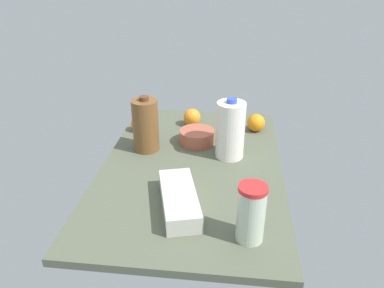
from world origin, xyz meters
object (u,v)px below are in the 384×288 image
mixing_bowl (198,137)px  tumbler_cup (251,213)px  milk_jug (230,130)px  chocolate_milk_jug (146,125)px  orange_near_front (138,124)px  orange_by_jug (192,117)px  orange_beside_bowl (256,123)px  egg_carton (179,199)px

mixing_bowl → tumbler_cup: bearing=-160.6°
mixing_bowl → milk_jug: (-10.97, -15.04, 9.46)cm
chocolate_milk_jug → milk_jug: 37.87cm
chocolate_milk_jug → tumbler_cup: size_ratio=1.31×
tumbler_cup → milk_jug: size_ratio=0.73×
mixing_bowl → orange_near_front: size_ratio=2.23×
milk_jug → orange_by_jug: size_ratio=3.04×
chocolate_milk_jug → orange_by_jug: 34.76cm
chocolate_milk_jug → tumbler_cup: 71.75cm
mixing_bowl → milk_jug: 20.88cm
orange_beside_bowl → chocolate_milk_jug: bearing=117.0°
milk_jug → orange_by_jug: milk_jug is taller
orange_near_front → orange_by_jug: size_ratio=0.83×
tumbler_cup → milk_jug: milk_jug is taller
egg_carton → chocolate_milk_jug: chocolate_milk_jug is taller
milk_jug → egg_carton: bearing=157.3°
tumbler_cup → egg_carton: bearing=60.9°
egg_carton → orange_beside_bowl: 73.71cm
tumbler_cup → orange_near_front: tumbler_cup is taller
egg_carton → chocolate_milk_jug: size_ratio=1.21×
orange_beside_bowl → milk_jug: bearing=155.6°
orange_beside_bowl → orange_by_jug: (3.29, 32.80, -0.00)cm
orange_by_jug → orange_near_front: bearing=110.9°
tumbler_cup → mixing_bowl: bearing=19.4°
egg_carton → orange_near_front: 67.82cm
egg_carton → milk_jug: milk_jug is taller
orange_beside_bowl → orange_by_jug: 32.96cm
mixing_bowl → chocolate_milk_jug: bearing=111.2°
tumbler_cup → orange_by_jug: size_ratio=2.21×
mixing_bowl → tumbler_cup: size_ratio=0.84×
orange_by_jug → milk_jug: bearing=-147.0°
egg_carton → milk_jug: 44.17cm
egg_carton → tumbler_cup: 28.58cm
orange_near_front → egg_carton: bearing=-153.9°
tumbler_cup → orange_near_front: size_ratio=2.65×
mixing_bowl → milk_jug: milk_jug is taller
orange_near_front → orange_by_jug: 28.13cm
tumbler_cup → orange_beside_bowl: tumbler_cup is taller
milk_jug → orange_beside_bowl: 31.65cm
egg_carton → orange_near_front: orange_near_front is taller
tumbler_cup → orange_near_front: 92.24cm
mixing_bowl → orange_near_front: bearing=72.1°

